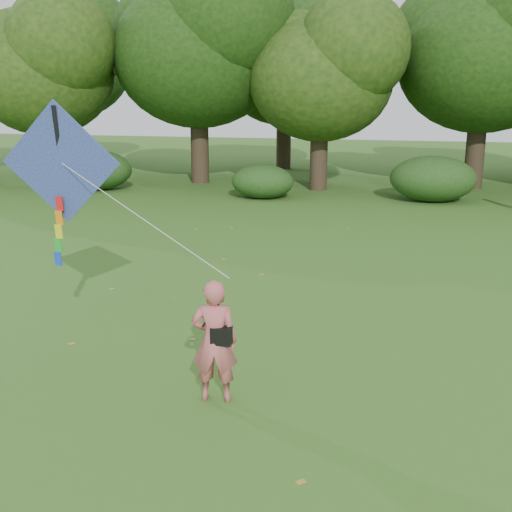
# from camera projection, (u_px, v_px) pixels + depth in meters

# --- Properties ---
(ground) EXTENTS (100.00, 100.00, 0.00)m
(ground) POSITION_uv_depth(u_px,v_px,m) (282.00, 379.00, 10.36)
(ground) COLOR #265114
(ground) RESTS_ON ground
(man_kite_flyer) EXTENTS (0.75, 0.55, 1.88)m
(man_kite_flyer) POSITION_uv_depth(u_px,v_px,m) (214.00, 341.00, 9.47)
(man_kite_flyer) COLOR #C15B5B
(man_kite_flyer) RESTS_ON ground
(crossbody_bag) EXTENTS (0.43, 0.20, 0.73)m
(crossbody_bag) POSITION_uv_depth(u_px,v_px,m) (221.00, 335.00, 9.38)
(crossbody_bag) COLOR black
(crossbody_bag) RESTS_ON ground
(flying_kite) EXTENTS (4.69, 2.16, 3.01)m
(flying_kite) POSITION_uv_depth(u_px,v_px,m) (61.00, 166.00, 11.34)
(flying_kite) COLOR #2942B5
(flying_kite) RESTS_ON ground
(tree_line) EXTENTS (54.70, 15.30, 9.48)m
(tree_line) POSITION_uv_depth(u_px,v_px,m) (406.00, 65.00, 30.17)
(tree_line) COLOR #3A2D1E
(tree_line) RESTS_ON ground
(shrub_band) EXTENTS (39.15, 3.22, 1.88)m
(shrub_band) POSITION_uv_depth(u_px,v_px,m) (341.00, 179.00, 26.91)
(shrub_band) COLOR #264919
(shrub_band) RESTS_ON ground
(fallen_leaves) EXTENTS (10.57, 15.40, 0.01)m
(fallen_leaves) POSITION_uv_depth(u_px,v_px,m) (244.00, 288.00, 15.04)
(fallen_leaves) COLOR olive
(fallen_leaves) RESTS_ON ground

